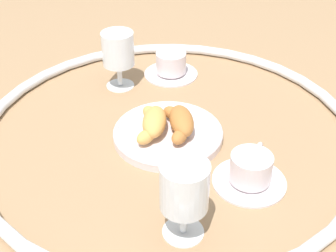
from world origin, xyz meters
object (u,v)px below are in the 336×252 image
(croissant_small, at_px, (153,122))
(juice_glass_right, at_px, (118,51))
(coffee_cup_far, at_px, (171,65))
(juice_glass_left, at_px, (184,188))
(croissant_large, at_px, (180,122))
(pastry_plate, at_px, (168,133))
(coffee_cup_near, at_px, (251,171))

(croissant_small, height_order, juice_glass_right, juice_glass_right)
(coffee_cup_far, height_order, juice_glass_left, juice_glass_left)
(juice_glass_left, height_order, juice_glass_right, same)
(croissant_large, bearing_deg, juice_glass_left, 159.69)
(croissant_large, distance_m, croissant_small, 0.05)
(pastry_plate, relative_size, croissant_small, 1.82)
(coffee_cup_near, distance_m, coffee_cup_far, 0.43)
(croissant_large, bearing_deg, pastry_plate, 71.99)
(croissant_large, height_order, coffee_cup_far, croissant_large)
(croissant_large, relative_size, croissant_small, 1.08)
(coffee_cup_near, distance_m, juice_glass_right, 0.45)
(croissant_large, bearing_deg, coffee_cup_near, -158.08)
(coffee_cup_far, relative_size, juice_glass_right, 0.97)
(croissant_small, xyz_separation_m, juice_glass_left, (-0.26, 0.04, 0.06))
(pastry_plate, distance_m, croissant_large, 0.04)
(croissant_small, relative_size, juice_glass_right, 0.89)
(croissant_small, relative_size, coffee_cup_near, 0.92)
(croissant_large, distance_m, coffee_cup_near, 0.19)
(pastry_plate, distance_m, juice_glass_right, 0.26)
(croissant_small, height_order, juice_glass_left, juice_glass_left)
(juice_glass_left, bearing_deg, pastry_plate, -14.90)
(juice_glass_right, bearing_deg, pastry_plate, -171.75)
(coffee_cup_far, height_order, juice_glass_right, juice_glass_right)
(juice_glass_right, bearing_deg, coffee_cup_far, -85.23)
(croissant_small, distance_m, coffee_cup_near, 0.22)
(croissant_small, xyz_separation_m, coffee_cup_near, (-0.19, -0.12, -0.01))
(coffee_cup_far, relative_size, juice_glass_left, 0.97)
(croissant_large, distance_m, juice_glass_left, 0.26)
(pastry_plate, height_order, juice_glass_right, juice_glass_right)
(coffee_cup_far, bearing_deg, pastry_plate, 158.19)
(croissant_large, height_order, juice_glass_left, juice_glass_left)
(pastry_plate, height_order, juice_glass_left, juice_glass_left)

